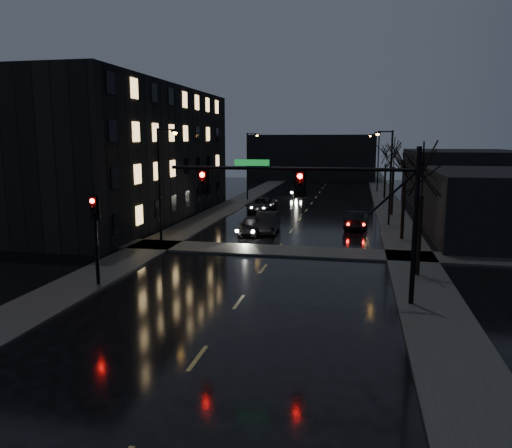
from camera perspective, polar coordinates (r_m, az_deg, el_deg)
The scene contains 23 objects.
ground at distance 15.85m, azimuth -9.07°, elevation -17.87°, with size 160.00×160.00×0.00m, color black.
sidewalk_left at distance 50.52m, azimuth -4.22°, elevation 1.44°, with size 3.00×140.00×0.12m, color #2D2D2B.
sidewalk_right at distance 48.77m, azimuth 15.39°, elevation 0.82°, with size 3.00×140.00×0.12m, color #2D2D2B.
sidewalk_cross at distance 32.83m, azimuth 2.30°, elevation -3.05°, with size 40.00×3.00×0.12m, color #2D2D2B.
apartment_block at distance 48.24m, azimuth -15.23°, elevation 7.82°, with size 12.00×30.00×12.00m, color black.
commercial_right_near at distance 40.76m, azimuth 26.23°, elevation 1.93°, with size 10.00×14.00×5.00m, color black.
commercial_right_far at distance 62.41m, azimuth 22.58°, elevation 5.01°, with size 12.00×18.00×6.00m, color black.
far_block at distance 91.53m, azimuth 6.50°, elevation 7.58°, with size 22.00×10.00×8.00m, color black.
signal_mast at distance 22.28m, azimuth 8.25°, elevation 3.32°, with size 11.11×0.41×7.00m.
signal_pole_left at distance 25.80m, azimuth -17.90°, elevation -0.35°, with size 0.35×0.41×4.53m.
tree_near at distance 27.33m, azimuth 18.59°, elevation 6.92°, with size 3.52×3.52×8.08m.
tree_mid_a at distance 37.29m, azimuth 16.72°, elevation 7.03°, with size 3.30×3.30×7.58m.
tree_mid_b at distance 49.23m, azimuth 15.54°, elevation 8.55°, with size 3.74×3.74×8.59m.
tree_far at distance 63.21m, azimuth 14.67°, elevation 8.27°, with size 3.43×3.43×7.88m.
streetlight_l_near at distance 33.69m, azimuth -10.67°, elevation 5.23°, with size 1.53×0.28×8.00m.
streetlight_l_far at distance 59.53m, azimuth -0.79°, elevation 7.27°, with size 1.53×0.28×8.00m.
streetlight_r_mid at distance 43.26m, azimuth 14.88°, elevation 6.03°, with size 1.53×0.28×8.00m.
streetlight_r_far at distance 71.20m, azimuth 13.63°, elevation 7.40°, with size 1.53×0.28×8.00m.
oncoming_car_a at distance 38.49m, azimuth -0.56°, elevation -0.17°, with size 1.66×4.12×1.40m, color black.
oncoming_car_b at distance 39.35m, azimuth 1.26°, elevation 0.18°, with size 1.68×4.83×1.59m, color black.
oncoming_car_c at distance 50.58m, azimuth 0.67°, elevation 2.21°, with size 2.33×5.05×1.40m, color black.
oncoming_car_d at distance 65.31m, azimuth 4.86°, elevation 3.81°, with size 1.78×4.38×1.27m, color black.
lead_car at distance 41.94m, azimuth 11.37°, elevation 0.49°, with size 1.54×4.42×1.46m, color black.
Camera 1 is at (5.10, -13.11, 7.31)m, focal length 35.00 mm.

